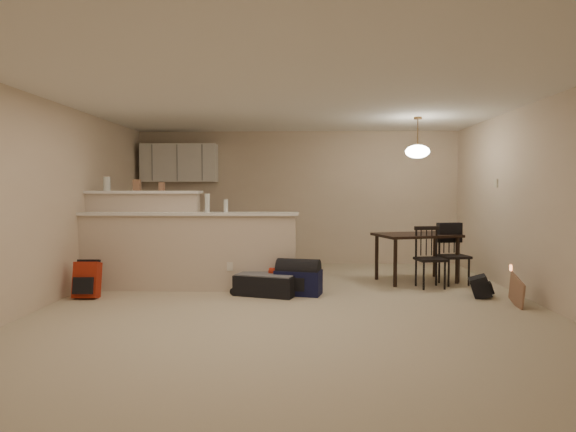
{
  "coord_description": "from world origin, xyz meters",
  "views": [
    {
      "loc": [
        0.09,
        -6.2,
        1.41
      ],
      "look_at": [
        -0.1,
        0.7,
        1.05
      ],
      "focal_mm": 32.0,
      "sensor_mm": 36.0,
      "label": 1
    }
  ],
  "objects_px": {
    "dining_table": "(416,240)",
    "pendant_lamp": "(417,151)",
    "navy_duffel": "(298,282)",
    "dining_chair_far": "(454,255)",
    "red_backpack": "(87,280)",
    "black_daypack": "(480,287)",
    "suitcase": "(268,284)",
    "dining_chair_near": "(430,257)"
  },
  "relations": [
    {
      "from": "dining_table",
      "to": "pendant_lamp",
      "type": "height_order",
      "value": "pendant_lamp"
    },
    {
      "from": "dining_table",
      "to": "navy_duffel",
      "type": "bearing_deg",
      "value": -167.08
    },
    {
      "from": "dining_chair_far",
      "to": "red_backpack",
      "type": "height_order",
      "value": "dining_chair_far"
    },
    {
      "from": "red_backpack",
      "to": "dining_table",
      "type": "bearing_deg",
      "value": 14.81
    },
    {
      "from": "pendant_lamp",
      "to": "black_daypack",
      "type": "bearing_deg",
      "value": -62.15
    },
    {
      "from": "pendant_lamp",
      "to": "red_backpack",
      "type": "bearing_deg",
      "value": -163.86
    },
    {
      "from": "dining_table",
      "to": "suitcase",
      "type": "xyz_separation_m",
      "value": [
        -2.2,
        -1.02,
        -0.51
      ]
    },
    {
      "from": "dining_table",
      "to": "navy_duffel",
      "type": "height_order",
      "value": "dining_table"
    },
    {
      "from": "suitcase",
      "to": "black_daypack",
      "type": "relative_size",
      "value": 2.62
    },
    {
      "from": "dining_table",
      "to": "dining_chair_near",
      "type": "height_order",
      "value": "dining_chair_near"
    },
    {
      "from": "black_daypack",
      "to": "dining_chair_near",
      "type": "bearing_deg",
      "value": 52.5
    },
    {
      "from": "navy_duffel",
      "to": "dining_chair_far",
      "type": "bearing_deg",
      "value": 32.06
    },
    {
      "from": "dining_chair_near",
      "to": "navy_duffel",
      "type": "height_order",
      "value": "dining_chair_near"
    },
    {
      "from": "dining_chair_far",
      "to": "navy_duffel",
      "type": "height_order",
      "value": "dining_chair_far"
    },
    {
      "from": "red_backpack",
      "to": "black_daypack",
      "type": "xyz_separation_m",
      "value": [
        5.12,
        0.2,
        -0.1
      ]
    },
    {
      "from": "pendant_lamp",
      "to": "suitcase",
      "type": "height_order",
      "value": "pendant_lamp"
    },
    {
      "from": "pendant_lamp",
      "to": "dining_chair_far",
      "type": "distance_m",
      "value": 1.64
    },
    {
      "from": "dining_chair_far",
      "to": "black_daypack",
      "type": "bearing_deg",
      "value": -95.93
    },
    {
      "from": "dining_chair_near",
      "to": "dining_chair_far",
      "type": "xyz_separation_m",
      "value": [
        0.41,
        0.26,
        0.01
      ]
    },
    {
      "from": "navy_duffel",
      "to": "black_daypack",
      "type": "xyz_separation_m",
      "value": [
        2.38,
        -0.1,
        -0.03
      ]
    },
    {
      "from": "red_backpack",
      "to": "black_daypack",
      "type": "height_order",
      "value": "red_backpack"
    },
    {
      "from": "pendant_lamp",
      "to": "suitcase",
      "type": "bearing_deg",
      "value": -155.17
    },
    {
      "from": "dining_chair_far",
      "to": "red_backpack",
      "type": "distance_m",
      "value": 5.16
    },
    {
      "from": "red_backpack",
      "to": "navy_duffel",
      "type": "relative_size",
      "value": 0.77
    },
    {
      "from": "red_backpack",
      "to": "dining_chair_near",
      "type": "bearing_deg",
      "value": 8.67
    },
    {
      "from": "dining_chair_near",
      "to": "navy_duffel",
      "type": "relative_size",
      "value": 1.45
    },
    {
      "from": "dining_chair_near",
      "to": "black_daypack",
      "type": "relative_size",
      "value": 2.86
    },
    {
      "from": "suitcase",
      "to": "black_daypack",
      "type": "height_order",
      "value": "same"
    },
    {
      "from": "dining_table",
      "to": "suitcase",
      "type": "distance_m",
      "value": 2.48
    },
    {
      "from": "dining_table",
      "to": "black_daypack",
      "type": "bearing_deg",
      "value": -78.89
    },
    {
      "from": "pendant_lamp",
      "to": "black_daypack",
      "type": "xyz_separation_m",
      "value": [
        0.59,
        -1.12,
        -1.85
      ]
    },
    {
      "from": "red_backpack",
      "to": "black_daypack",
      "type": "relative_size",
      "value": 1.53
    },
    {
      "from": "dining_chair_far",
      "to": "black_daypack",
      "type": "distance_m",
      "value": 0.94
    },
    {
      "from": "dining_chair_near",
      "to": "dining_chair_far",
      "type": "bearing_deg",
      "value": 23.57
    },
    {
      "from": "dining_chair_near",
      "to": "dining_table",
      "type": "bearing_deg",
      "value": 91.73
    },
    {
      "from": "suitcase",
      "to": "dining_chair_far",
      "type": "bearing_deg",
      "value": 33.58
    },
    {
      "from": "dining_chair_far",
      "to": "dining_table",
      "type": "bearing_deg",
      "value": 143.73
    },
    {
      "from": "black_daypack",
      "to": "suitcase",
      "type": "bearing_deg",
      "value": 101.8
    },
    {
      "from": "dining_chair_far",
      "to": "black_daypack",
      "type": "relative_size",
      "value": 2.91
    },
    {
      "from": "dining_table",
      "to": "pendant_lamp",
      "type": "bearing_deg",
      "value": -16.74
    },
    {
      "from": "dining_chair_far",
      "to": "pendant_lamp",
      "type": "bearing_deg",
      "value": 143.73
    },
    {
      "from": "dining_table",
      "to": "dining_chair_far",
      "type": "relative_size",
      "value": 1.52
    }
  ]
}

